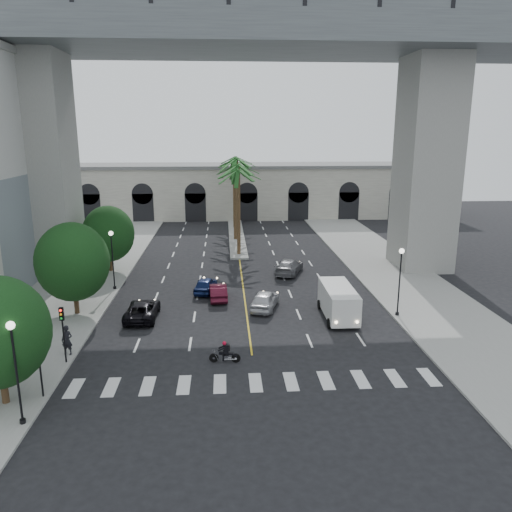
{
  "coord_description": "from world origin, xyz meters",
  "views": [
    {
      "loc": [
        -1.62,
        -26.87,
        13.75
      ],
      "look_at": [
        0.51,
        6.0,
        5.45
      ],
      "focal_mm": 35.0,
      "sensor_mm": 36.0,
      "label": 1
    }
  ],
  "objects_px": {
    "traffic_signal_near": "(39,355)",
    "car_b": "(218,291)",
    "car_c": "(142,310)",
    "car_e": "(206,285)",
    "cargo_van": "(338,301)",
    "pedestrian_a": "(67,340)",
    "lamp_post_left_near": "(15,364)",
    "pedestrian_b": "(26,312)",
    "car_a": "(265,300)",
    "lamp_post_right": "(400,276)",
    "motorcycle_rider": "(226,353)",
    "car_d": "(289,266)",
    "lamp_post_left_far": "(112,255)",
    "traffic_signal_far": "(63,326)"
  },
  "relations": [
    {
      "from": "lamp_post_left_near",
      "to": "lamp_post_left_far",
      "type": "height_order",
      "value": "same"
    },
    {
      "from": "lamp_post_left_near",
      "to": "car_a",
      "type": "height_order",
      "value": "lamp_post_left_near"
    },
    {
      "from": "car_c",
      "to": "cargo_van",
      "type": "relative_size",
      "value": 0.85
    },
    {
      "from": "car_c",
      "to": "pedestrian_a",
      "type": "height_order",
      "value": "pedestrian_a"
    },
    {
      "from": "traffic_signal_far",
      "to": "pedestrian_a",
      "type": "height_order",
      "value": "traffic_signal_far"
    },
    {
      "from": "lamp_post_left_near",
      "to": "car_a",
      "type": "distance_m",
      "value": 20.29
    },
    {
      "from": "car_e",
      "to": "cargo_van",
      "type": "xyz_separation_m",
      "value": [
        10.17,
        -6.93,
        0.68
      ]
    },
    {
      "from": "lamp_post_left_far",
      "to": "motorcycle_rider",
      "type": "relative_size",
      "value": 2.79
    },
    {
      "from": "lamp_post_right",
      "to": "traffic_signal_far",
      "type": "distance_m",
      "value": 23.62
    },
    {
      "from": "lamp_post_right",
      "to": "lamp_post_left_near",
      "type": "bearing_deg",
      "value": -150.31
    },
    {
      "from": "car_a",
      "to": "pedestrian_b",
      "type": "height_order",
      "value": "pedestrian_b"
    },
    {
      "from": "car_a",
      "to": "pedestrian_a",
      "type": "relative_size",
      "value": 2.3
    },
    {
      "from": "car_c",
      "to": "pedestrian_b",
      "type": "distance_m",
      "value": 8.17
    },
    {
      "from": "lamp_post_right",
      "to": "lamp_post_left_far",
      "type": "bearing_deg",
      "value": 160.67
    },
    {
      "from": "traffic_signal_near",
      "to": "lamp_post_left_far",
      "type": "bearing_deg",
      "value": 90.31
    },
    {
      "from": "motorcycle_rider",
      "to": "car_d",
      "type": "distance_m",
      "value": 20.18
    },
    {
      "from": "traffic_signal_near",
      "to": "car_e",
      "type": "relative_size",
      "value": 0.93
    },
    {
      "from": "traffic_signal_near",
      "to": "car_d",
      "type": "distance_m",
      "value": 27.91
    },
    {
      "from": "car_e",
      "to": "cargo_van",
      "type": "distance_m",
      "value": 12.32
    },
    {
      "from": "traffic_signal_near",
      "to": "car_b",
      "type": "xyz_separation_m",
      "value": [
        9.07,
        15.53,
        -1.85
      ]
    },
    {
      "from": "lamp_post_right",
      "to": "traffic_signal_far",
      "type": "height_order",
      "value": "lamp_post_right"
    },
    {
      "from": "lamp_post_right",
      "to": "pedestrian_b",
      "type": "xyz_separation_m",
      "value": [
        -27.35,
        -0.19,
        -2.11
      ]
    },
    {
      "from": "lamp_post_right",
      "to": "car_e",
      "type": "height_order",
      "value": "lamp_post_right"
    },
    {
      "from": "car_b",
      "to": "motorcycle_rider",
      "type": "bearing_deg",
      "value": 89.16
    },
    {
      "from": "motorcycle_rider",
      "to": "cargo_van",
      "type": "height_order",
      "value": "cargo_van"
    },
    {
      "from": "traffic_signal_near",
      "to": "pedestrian_b",
      "type": "relative_size",
      "value": 1.9
    },
    {
      "from": "lamp_post_right",
      "to": "motorcycle_rider",
      "type": "bearing_deg",
      "value": -152.3
    },
    {
      "from": "lamp_post_left_far",
      "to": "car_d",
      "type": "height_order",
      "value": "lamp_post_left_far"
    },
    {
      "from": "lamp_post_left_near",
      "to": "lamp_post_right",
      "type": "bearing_deg",
      "value": 29.69
    },
    {
      "from": "lamp_post_left_near",
      "to": "car_e",
      "type": "height_order",
      "value": "lamp_post_left_near"
    },
    {
      "from": "cargo_van",
      "to": "pedestrian_b",
      "type": "height_order",
      "value": "cargo_van"
    },
    {
      "from": "lamp_post_left_near",
      "to": "car_b",
      "type": "xyz_separation_m",
      "value": [
        9.17,
        18.03,
        -2.56
      ]
    },
    {
      "from": "lamp_post_left_far",
      "to": "car_a",
      "type": "xyz_separation_m",
      "value": [
        12.9,
        -5.53,
        -2.48
      ]
    },
    {
      "from": "lamp_post_right",
      "to": "traffic_signal_near",
      "type": "bearing_deg",
      "value": -155.18
    },
    {
      "from": "motorcycle_rider",
      "to": "car_d",
      "type": "xyz_separation_m",
      "value": [
        6.35,
        19.15,
        0.11
      ]
    },
    {
      "from": "motorcycle_rider",
      "to": "car_e",
      "type": "bearing_deg",
      "value": 102.33
    },
    {
      "from": "motorcycle_rider",
      "to": "pedestrian_b",
      "type": "height_order",
      "value": "pedestrian_b"
    },
    {
      "from": "car_c",
      "to": "car_e",
      "type": "bearing_deg",
      "value": -126.42
    },
    {
      "from": "lamp_post_right",
      "to": "car_a",
      "type": "relative_size",
      "value": 1.23
    },
    {
      "from": "traffic_signal_far",
      "to": "lamp_post_right",
      "type": "bearing_deg",
      "value": 15.98
    },
    {
      "from": "motorcycle_rider",
      "to": "car_c",
      "type": "height_order",
      "value": "motorcycle_rider"
    },
    {
      "from": "lamp_post_left_far",
      "to": "car_d",
      "type": "relative_size",
      "value": 1.06
    },
    {
      "from": "traffic_signal_near",
      "to": "cargo_van",
      "type": "bearing_deg",
      "value": 30.13
    },
    {
      "from": "traffic_signal_near",
      "to": "cargo_van",
      "type": "xyz_separation_m",
      "value": [
        18.14,
        10.52,
        -1.16
      ]
    },
    {
      "from": "car_d",
      "to": "pedestrian_b",
      "type": "xyz_separation_m",
      "value": [
        -20.65,
        -12.49,
        0.38
      ]
    },
    {
      "from": "car_c",
      "to": "pedestrian_a",
      "type": "xyz_separation_m",
      "value": [
        -3.62,
        -6.34,
        0.42
      ]
    },
    {
      "from": "traffic_signal_far",
      "to": "pedestrian_b",
      "type": "distance_m",
      "value": 7.97
    },
    {
      "from": "car_a",
      "to": "cargo_van",
      "type": "bearing_deg",
      "value": 172.09
    },
    {
      "from": "traffic_signal_near",
      "to": "car_c",
      "type": "xyz_separation_m",
      "value": [
        3.42,
        11.44,
        -1.83
      ]
    },
    {
      "from": "traffic_signal_far",
      "to": "car_e",
      "type": "distance_m",
      "value": 15.74
    }
  ]
}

